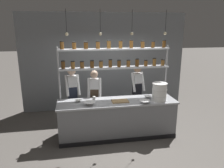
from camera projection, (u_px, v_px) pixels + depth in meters
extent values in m
plane|color=#5B5651|center=(117.00, 135.00, 5.54)|extent=(40.00, 40.00, 0.00)
cube|color=gray|center=(105.00, 62.00, 7.08)|extent=(5.28, 0.12, 3.09)
cube|color=gray|center=(117.00, 119.00, 5.42)|extent=(2.82, 0.72, 0.88)
cube|color=#ADAFB5|center=(117.00, 102.00, 5.30)|extent=(2.88, 0.76, 0.04)
cube|color=black|center=(120.00, 141.00, 5.18)|extent=(2.82, 0.03, 0.10)
cylinder|color=#ADAFB5|center=(60.00, 93.00, 5.33)|extent=(0.04, 0.04, 2.22)
cylinder|color=#ADAFB5|center=(165.00, 87.00, 5.79)|extent=(0.04, 0.04, 2.22)
cube|color=#ADAFB5|center=(115.00, 68.00, 5.41)|extent=(2.72, 0.28, 0.04)
cylinder|color=#513314|center=(63.00, 65.00, 5.17)|extent=(0.09, 0.09, 0.18)
cylinder|color=black|center=(63.00, 61.00, 5.15)|extent=(0.09, 0.09, 0.02)
cylinder|color=brown|center=(73.00, 65.00, 5.22)|extent=(0.10, 0.10, 0.16)
cylinder|color=black|center=(73.00, 61.00, 5.19)|extent=(0.10, 0.10, 0.02)
cylinder|color=brown|center=(82.00, 65.00, 5.25)|extent=(0.10, 0.10, 0.15)
cylinder|color=black|center=(82.00, 61.00, 5.23)|extent=(0.10, 0.10, 0.02)
cylinder|color=#513314|center=(92.00, 64.00, 5.29)|extent=(0.10, 0.10, 0.17)
cylinder|color=black|center=(92.00, 61.00, 5.27)|extent=(0.10, 0.10, 0.02)
cylinder|color=brown|center=(101.00, 64.00, 5.33)|extent=(0.09, 0.09, 0.15)
cylinder|color=black|center=(101.00, 61.00, 5.31)|extent=(0.10, 0.10, 0.02)
cylinder|color=brown|center=(110.00, 64.00, 5.37)|extent=(0.09, 0.09, 0.18)
cylinder|color=black|center=(110.00, 60.00, 5.34)|extent=(0.09, 0.09, 0.02)
cylinder|color=#513314|center=(119.00, 64.00, 5.41)|extent=(0.09, 0.09, 0.16)
cylinder|color=black|center=(119.00, 60.00, 5.38)|extent=(0.09, 0.09, 0.02)
cylinder|color=brown|center=(128.00, 64.00, 5.45)|extent=(0.09, 0.09, 0.15)
cylinder|color=black|center=(128.00, 60.00, 5.43)|extent=(0.10, 0.10, 0.02)
cylinder|color=#513314|center=(137.00, 63.00, 5.48)|extent=(0.10, 0.10, 0.18)
cylinder|color=black|center=(137.00, 59.00, 5.46)|extent=(0.10, 0.10, 0.02)
cylinder|color=brown|center=(146.00, 63.00, 5.53)|extent=(0.09, 0.09, 0.14)
cylinder|color=black|center=(146.00, 60.00, 5.51)|extent=(0.09, 0.09, 0.02)
cylinder|color=brown|center=(154.00, 62.00, 5.56)|extent=(0.09, 0.09, 0.18)
cylinder|color=black|center=(155.00, 58.00, 5.53)|extent=(0.09, 0.09, 0.02)
cylinder|color=brown|center=(163.00, 63.00, 5.60)|extent=(0.09, 0.09, 0.14)
cylinder|color=black|center=(163.00, 60.00, 5.58)|extent=(0.09, 0.09, 0.02)
cube|color=#ADAFB5|center=(115.00, 49.00, 5.29)|extent=(2.72, 0.28, 0.04)
cylinder|color=brown|center=(62.00, 46.00, 5.06)|extent=(0.09, 0.09, 0.17)
cylinder|color=black|center=(62.00, 41.00, 5.03)|extent=(0.09, 0.09, 0.02)
cylinder|color=brown|center=(74.00, 46.00, 5.10)|extent=(0.10, 0.10, 0.15)
cylinder|color=black|center=(74.00, 42.00, 5.08)|extent=(0.10, 0.10, 0.02)
cylinder|color=#513314|center=(86.00, 46.00, 5.15)|extent=(0.10, 0.10, 0.15)
cylinder|color=black|center=(86.00, 42.00, 5.13)|extent=(0.10, 0.10, 0.02)
cylinder|color=brown|center=(98.00, 45.00, 5.20)|extent=(0.09, 0.09, 0.16)
cylinder|color=black|center=(98.00, 41.00, 5.18)|extent=(0.09, 0.09, 0.02)
cylinder|color=brown|center=(109.00, 45.00, 5.24)|extent=(0.09, 0.09, 0.18)
cylinder|color=black|center=(109.00, 41.00, 5.22)|extent=(0.10, 0.10, 0.02)
cylinder|color=brown|center=(121.00, 45.00, 5.29)|extent=(0.09, 0.09, 0.17)
cylinder|color=black|center=(121.00, 41.00, 5.27)|extent=(0.09, 0.09, 0.02)
cylinder|color=brown|center=(131.00, 44.00, 5.34)|extent=(0.09, 0.09, 0.18)
cylinder|color=black|center=(131.00, 40.00, 5.31)|extent=(0.09, 0.09, 0.02)
cylinder|color=brown|center=(143.00, 45.00, 5.39)|extent=(0.10, 0.10, 0.15)
cylinder|color=black|center=(143.00, 41.00, 5.37)|extent=(0.10, 0.10, 0.02)
cylinder|color=brown|center=(153.00, 45.00, 5.44)|extent=(0.09, 0.09, 0.14)
cylinder|color=black|center=(153.00, 41.00, 5.41)|extent=(0.09, 0.09, 0.02)
cylinder|color=#513314|center=(164.00, 44.00, 5.48)|extent=(0.09, 0.09, 0.17)
cylinder|color=black|center=(164.00, 40.00, 5.46)|extent=(0.09, 0.09, 0.02)
cylinder|color=black|center=(71.00, 114.00, 5.84)|extent=(0.11, 0.11, 0.81)
cylinder|color=black|center=(77.00, 113.00, 5.89)|extent=(0.11, 0.11, 0.81)
cube|color=#232838|center=(73.00, 93.00, 5.71)|extent=(0.25, 0.20, 0.35)
cube|color=white|center=(72.00, 81.00, 5.63)|extent=(0.25, 0.21, 0.29)
sphere|color=beige|center=(72.00, 71.00, 5.56)|extent=(0.21, 0.21, 0.21)
cylinder|color=white|center=(67.00, 86.00, 5.56)|extent=(0.11, 0.26, 0.53)
cylinder|color=white|center=(78.00, 85.00, 5.65)|extent=(0.11, 0.26, 0.53)
cylinder|color=black|center=(92.00, 113.00, 5.94)|extent=(0.11, 0.11, 0.76)
cylinder|color=black|center=(98.00, 113.00, 5.94)|extent=(0.11, 0.11, 0.76)
cube|color=#473828|center=(95.00, 95.00, 5.80)|extent=(0.24, 0.20, 0.33)
cube|color=white|center=(94.00, 84.00, 5.72)|extent=(0.25, 0.21, 0.27)
sphere|color=beige|center=(94.00, 74.00, 5.65)|extent=(0.20, 0.20, 0.20)
cylinder|color=white|center=(89.00, 88.00, 5.68)|extent=(0.10, 0.24, 0.50)
cylinder|color=white|center=(100.00, 88.00, 5.69)|extent=(0.10, 0.24, 0.50)
cylinder|color=black|center=(134.00, 108.00, 6.25)|extent=(0.11, 0.11, 0.80)
cylinder|color=black|center=(139.00, 108.00, 6.31)|extent=(0.11, 0.11, 0.80)
cube|color=black|center=(137.00, 89.00, 6.13)|extent=(0.25, 0.21, 0.35)
cube|color=white|center=(137.00, 78.00, 6.05)|extent=(0.25, 0.22, 0.28)
sphere|color=#A37A5B|center=(138.00, 69.00, 5.98)|extent=(0.21, 0.21, 0.21)
cylinder|color=white|center=(133.00, 82.00, 5.97)|extent=(0.11, 0.25, 0.52)
cylinder|color=white|center=(143.00, 81.00, 6.07)|extent=(0.11, 0.25, 0.52)
cylinder|color=white|center=(159.00, 98.00, 5.29)|extent=(0.34, 0.34, 0.14)
cylinder|color=silver|center=(159.00, 95.00, 5.27)|extent=(0.36, 0.36, 0.01)
cylinder|color=white|center=(159.00, 92.00, 5.25)|extent=(0.34, 0.34, 0.14)
cylinder|color=silver|center=(160.00, 89.00, 5.23)|extent=(0.36, 0.36, 0.01)
cylinder|color=white|center=(160.00, 86.00, 5.21)|extent=(0.34, 0.34, 0.14)
cylinder|color=silver|center=(160.00, 83.00, 5.19)|extent=(0.36, 0.36, 0.01)
cube|color=#A88456|center=(120.00, 101.00, 5.26)|extent=(0.40, 0.26, 0.02)
cylinder|color=white|center=(145.00, 103.00, 5.15)|extent=(0.11, 0.11, 0.01)
cone|color=white|center=(145.00, 102.00, 5.14)|extent=(0.25, 0.25, 0.07)
cylinder|color=silver|center=(78.00, 101.00, 5.25)|extent=(0.08, 0.08, 0.01)
cone|color=silver|center=(78.00, 101.00, 5.24)|extent=(0.17, 0.17, 0.05)
cylinder|color=white|center=(148.00, 98.00, 5.52)|extent=(0.08, 0.08, 0.01)
cone|color=white|center=(148.00, 97.00, 5.51)|extent=(0.19, 0.19, 0.05)
cylinder|color=white|center=(90.00, 105.00, 5.03)|extent=(0.13, 0.13, 0.01)
cone|color=white|center=(90.00, 103.00, 5.02)|extent=(0.28, 0.28, 0.08)
cylinder|color=silver|center=(94.00, 98.00, 5.39)|extent=(0.07, 0.07, 0.08)
cylinder|color=black|center=(66.00, 21.00, 4.62)|extent=(0.01, 0.01, 0.52)
sphere|color=#F9E5B2|center=(67.00, 34.00, 4.69)|extent=(0.07, 0.07, 0.07)
cylinder|color=black|center=(100.00, 22.00, 4.75)|extent=(0.01, 0.01, 0.52)
sphere|color=#F9E5B2|center=(100.00, 34.00, 4.82)|extent=(0.07, 0.07, 0.07)
cylinder|color=black|center=(132.00, 22.00, 4.87)|extent=(0.01, 0.01, 0.52)
sphere|color=#F9E5B2|center=(132.00, 34.00, 4.94)|extent=(0.07, 0.07, 0.07)
cylinder|color=black|center=(166.00, 22.00, 5.01)|extent=(0.01, 0.01, 0.52)
sphere|color=#F9E5B2|center=(165.00, 33.00, 5.07)|extent=(0.07, 0.07, 0.07)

